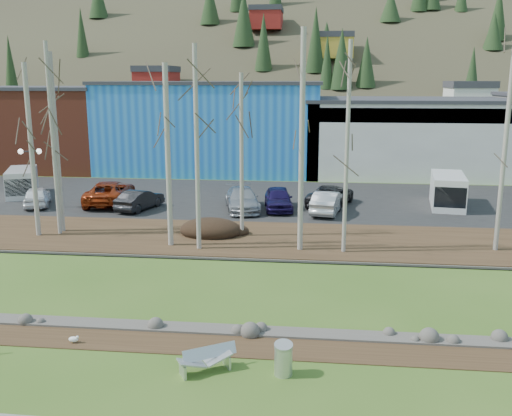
# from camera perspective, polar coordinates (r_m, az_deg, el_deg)

# --- Properties ---
(ground) EXTENTS (200.00, 200.00, 0.00)m
(ground) POSITION_cam_1_polar(r_m,az_deg,el_deg) (17.60, -7.93, -16.20)
(ground) COLOR #395A1B
(ground) RESTS_ON ground
(dirt_strip) EXTENTS (80.00, 1.80, 0.03)m
(dirt_strip) POSITION_cam_1_polar(r_m,az_deg,el_deg) (19.40, -6.38, -13.22)
(dirt_strip) COLOR #382616
(dirt_strip) RESTS_ON ground
(near_bank_rocks) EXTENTS (80.00, 0.80, 0.50)m
(near_bank_rocks) POSITION_cam_1_polar(r_m,az_deg,el_deg) (20.29, -5.76, -12.04)
(near_bank_rocks) COLOR #47423D
(near_bank_rocks) RESTS_ON ground
(river) EXTENTS (80.00, 8.00, 0.90)m
(river) POSITION_cam_1_polar(r_m,az_deg,el_deg) (24.00, -3.71, -7.98)
(river) COLOR #152031
(river) RESTS_ON ground
(far_bank_rocks) EXTENTS (80.00, 0.80, 0.46)m
(far_bank_rocks) POSITION_cam_1_polar(r_m,az_deg,el_deg) (27.82, -2.25, -5.02)
(far_bank_rocks) COLOR #47423D
(far_bank_rocks) RESTS_ON ground
(far_bank) EXTENTS (80.00, 7.00, 0.15)m
(far_bank) POSITION_cam_1_polar(r_m,az_deg,el_deg) (30.83, -1.37, -3.08)
(far_bank) COLOR #382616
(far_bank) RESTS_ON ground
(parking_lot) EXTENTS (80.00, 14.00, 0.14)m
(parking_lot) POSITION_cam_1_polar(r_m,az_deg,el_deg) (40.97, 0.58, 0.90)
(parking_lot) COLOR black
(parking_lot) RESTS_ON ground
(building_brick) EXTENTS (16.32, 12.24, 7.80)m
(building_brick) POSITION_cam_1_polar(r_m,az_deg,el_deg) (60.90, -21.27, 7.58)
(building_brick) COLOR brown
(building_brick) RESTS_ON ground
(building_blue) EXTENTS (20.40, 12.24, 8.30)m
(building_blue) POSITION_cam_1_polar(r_m,az_deg,el_deg) (54.98, -4.22, 8.20)
(building_blue) COLOR blue
(building_blue) RESTS_ON ground
(building_white) EXTENTS (18.36, 12.24, 6.80)m
(building_white) POSITION_cam_1_polar(r_m,az_deg,el_deg) (54.71, 14.81, 7.01)
(building_white) COLOR #BCBBB7
(building_white) RESTS_ON ground
(hillside) EXTENTS (160.00, 72.00, 35.00)m
(hillside) POSITION_cam_1_polar(r_m,az_deg,el_deg) (99.39, 4.19, 17.92)
(hillside) COLOR #352E21
(hillside) RESTS_ON ground
(bench_damaged) EXTENTS (1.68, 1.31, 0.73)m
(bench_damaged) POSITION_cam_1_polar(r_m,az_deg,el_deg) (17.54, -4.98, -14.85)
(bench_damaged) COLOR silver
(bench_damaged) RESTS_ON ground
(litter_bin) EXTENTS (0.59, 0.59, 0.92)m
(litter_bin) POSITION_cam_1_polar(r_m,az_deg,el_deg) (17.26, 2.76, -14.98)
(litter_bin) COLOR silver
(litter_bin) RESTS_ON ground
(seagull) EXTENTS (0.40, 0.18, 0.28)m
(seagull) POSITION_cam_1_polar(r_m,az_deg,el_deg) (20.10, -17.76, -12.38)
(seagull) COLOR gold
(seagull) RESTS_ON ground
(dirt_mound) EXTENTS (3.41, 2.41, 0.67)m
(dirt_mound) POSITION_cam_1_polar(r_m,az_deg,el_deg) (31.40, -4.56, -2.05)
(dirt_mound) COLOR black
(dirt_mound) RESTS_ON far_bank
(birch_0) EXTENTS (0.26, 0.26, 9.19)m
(birch_0) POSITION_cam_1_polar(r_m,az_deg,el_deg) (32.64, -21.53, 5.29)
(birch_0) COLOR #BAB3A7
(birch_0) RESTS_ON far_bank
(birch_1) EXTENTS (0.21, 0.21, 10.28)m
(birch_1) POSITION_cam_1_polar(r_m,az_deg,el_deg) (32.53, -19.65, 6.38)
(birch_1) COLOR #BAB3A7
(birch_1) RESTS_ON far_bank
(birch_2) EXTENTS (0.30, 0.30, 9.77)m
(birch_2) POSITION_cam_1_polar(r_m,az_deg,el_deg) (33.07, -19.36, 6.05)
(birch_2) COLOR #BAB3A7
(birch_2) RESTS_ON far_bank
(birch_3) EXTENTS (0.23, 0.23, 9.99)m
(birch_3) POSITION_cam_1_polar(r_m,az_deg,el_deg) (27.99, -5.94, 5.83)
(birch_3) COLOR #BAB3A7
(birch_3) RESTS_ON far_bank
(birch_4) EXTENTS (0.27, 0.27, 9.13)m
(birch_4) POSITION_cam_1_polar(r_m,az_deg,el_deg) (28.84, -8.79, 5.08)
(birch_4) COLOR #BAB3A7
(birch_4) RESTS_ON far_bank
(birch_5) EXTENTS (0.21, 0.21, 8.67)m
(birch_5) POSITION_cam_1_polar(r_m,az_deg,el_deg) (30.34, -1.45, 5.17)
(birch_5) COLOR #BAB3A7
(birch_5) RESTS_ON far_bank
(birch_6) EXTENTS (0.20, 0.20, 10.12)m
(birch_6) POSITION_cam_1_polar(r_m,az_deg,el_deg) (27.61, 9.08, 5.78)
(birch_6) COLOR #BAB3A7
(birch_6) RESTS_ON far_bank
(birch_7) EXTENTS (0.26, 0.26, 10.70)m
(birch_7) POSITION_cam_1_polar(r_m,az_deg,el_deg) (27.71, 4.59, 6.53)
(birch_7) COLOR #BAB3A7
(birch_7) RESTS_ON far_bank
(birch_8) EXTENTS (0.23, 0.23, 11.37)m
(birch_8) POSITION_cam_1_polar(r_m,az_deg,el_deg) (29.99, 23.73, 6.61)
(birch_8) COLOR #BAB3A7
(birch_8) RESTS_ON far_bank
(street_lamp) EXTENTS (1.48, 0.58, 3.93)m
(street_lamp) POSITION_cam_1_polar(r_m,az_deg,el_deg) (40.20, -21.61, 4.34)
(street_lamp) COLOR #262628
(street_lamp) RESTS_ON parking_lot
(car_0) EXTENTS (2.85, 4.17, 1.32)m
(car_0) POSITION_cam_1_polar(r_m,az_deg,el_deg) (41.03, -21.05, 1.10)
(car_0) COLOR white
(car_0) RESTS_ON parking_lot
(car_1) EXTENTS (2.43, 4.20, 1.31)m
(car_1) POSITION_cam_1_polar(r_m,az_deg,el_deg) (38.02, -11.54, 0.82)
(car_1) COLOR black
(car_1) RESTS_ON parking_lot
(car_2) EXTENTS (3.29, 5.95, 1.58)m
(car_2) POSITION_cam_1_polar(r_m,az_deg,el_deg) (40.23, -14.40, 1.52)
(car_2) COLOR #973010
(car_2) RESTS_ON parking_lot
(car_3) EXTENTS (3.07, 5.26, 1.43)m
(car_3) POSITION_cam_1_polar(r_m,az_deg,el_deg) (37.13, -1.41, 0.89)
(car_3) COLOR #919399
(car_3) RESTS_ON parking_lot
(car_4) EXTENTS (2.28, 4.49, 1.46)m
(car_4) POSITION_cam_1_polar(r_m,az_deg,el_deg) (37.25, 2.25, 0.95)
(car_4) COLOR #1B1143
(car_4) RESTS_ON parking_lot
(car_5) EXTENTS (2.28, 4.55, 1.43)m
(car_5) POSITION_cam_1_polar(r_m,az_deg,el_deg) (36.55, 7.14, 0.60)
(car_5) COLOR #B4B5B7
(car_5) RESTS_ON parking_lot
(car_6) EXTENTS (3.65, 5.44, 1.39)m
(car_6) POSITION_cam_1_polar(r_m,az_deg,el_deg) (38.85, 7.46, 1.28)
(car_6) COLOR #28282B
(car_6) RESTS_ON parking_lot
(van_white) EXTENTS (2.70, 5.13, 2.14)m
(van_white) POSITION_cam_1_polar(r_m,az_deg,el_deg) (40.06, 18.63, 1.61)
(van_white) COLOR white
(van_white) RESTS_ON parking_lot
(van_grey) EXTENTS (3.40, 4.81, 1.94)m
(van_grey) POSITION_cam_1_polar(r_m,az_deg,el_deg) (45.04, -22.39, 2.36)
(van_grey) COLOR silver
(van_grey) RESTS_ON parking_lot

